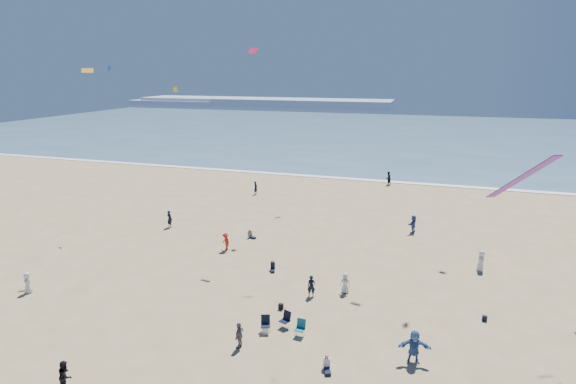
% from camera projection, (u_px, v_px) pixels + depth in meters
% --- Properties ---
extents(ocean, '(220.00, 100.00, 0.06)m').
position_uv_depth(ocean, '(387.00, 133.00, 108.78)').
color(ocean, '#476B84').
rests_on(ocean, ground).
extents(surf_line, '(220.00, 1.20, 0.08)m').
position_uv_depth(surf_line, '(353.00, 179.00, 62.71)').
color(surf_line, white).
rests_on(surf_line, ground).
extents(headland_far, '(110.00, 20.00, 3.20)m').
position_uv_depth(headland_far, '(263.00, 102.00, 194.78)').
color(headland_far, '#7A8EA8').
rests_on(headland_far, ground).
extents(headland_near, '(40.00, 14.00, 2.00)m').
position_uv_depth(headland_near, '(176.00, 102.00, 201.88)').
color(headland_near, '#7A8EA8').
rests_on(headland_near, ground).
extents(standing_flyers, '(30.50, 52.51, 1.92)m').
position_uv_depth(standing_flyers, '(317.00, 267.00, 32.77)').
color(standing_flyers, black).
rests_on(standing_flyers, ground).
extents(seated_group, '(19.18, 22.02, 0.84)m').
position_uv_depth(seated_group, '(319.00, 315.00, 27.06)').
color(seated_group, silver).
rests_on(seated_group, ground).
extents(chair_cluster, '(2.71, 1.57, 1.00)m').
position_uv_depth(chair_cluster, '(283.00, 324.00, 25.90)').
color(chair_cluster, black).
rests_on(chair_cluster, ground).
extents(white_tote, '(0.35, 0.20, 0.40)m').
position_uv_depth(white_tote, '(266.00, 330.00, 25.85)').
color(white_tote, white).
rests_on(white_tote, ground).
extents(black_backpack, '(0.30, 0.22, 0.38)m').
position_uv_depth(black_backpack, '(281.00, 307.00, 28.48)').
color(black_backpack, black).
rests_on(black_backpack, ground).
extents(navy_bag, '(0.28, 0.18, 0.34)m').
position_uv_depth(navy_bag, '(485.00, 318.00, 27.16)').
color(navy_bag, black).
rests_on(navy_bag, ground).
extents(kites_aloft, '(39.65, 38.63, 28.26)m').
position_uv_depth(kites_aloft, '(440.00, 55.00, 26.29)').
color(kites_aloft, '#FA2D1D').
rests_on(kites_aloft, ground).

